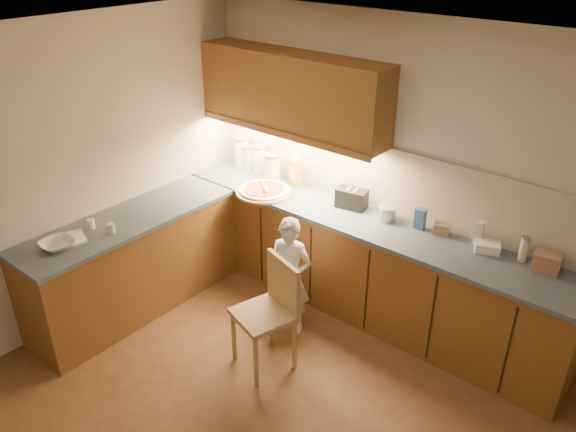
% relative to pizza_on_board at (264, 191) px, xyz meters
% --- Properties ---
extents(room, '(4.54, 4.50, 2.62)m').
position_rel_pizza_on_board_xyz_m(room, '(1.37, -1.54, 0.73)').
color(room, brown).
rests_on(room, ground).
extents(l_counter, '(3.77, 2.62, 0.92)m').
position_rel_pizza_on_board_xyz_m(l_counter, '(0.45, -0.29, -0.48)').
color(l_counter, brown).
rests_on(l_counter, ground).
extents(backsplash, '(3.75, 0.02, 0.58)m').
position_rel_pizza_on_board_xyz_m(backsplash, '(1.00, 0.45, 0.27)').
color(backsplash, '#C0B595').
rests_on(backsplash, l_counter).
extents(upper_cabinets, '(1.95, 0.36, 0.73)m').
position_rel_pizza_on_board_xyz_m(upper_cabinets, '(0.10, 0.29, 0.90)').
color(upper_cabinets, brown).
rests_on(upper_cabinets, ground).
extents(pizza_on_board, '(0.54, 0.54, 0.22)m').
position_rel_pizza_on_board_xyz_m(pizza_on_board, '(0.00, 0.00, 0.00)').
color(pizza_on_board, tan).
rests_on(pizza_on_board, l_counter).
extents(child, '(0.45, 0.36, 1.07)m').
position_rel_pizza_on_board_xyz_m(child, '(0.73, -0.50, -0.41)').
color(child, silver).
rests_on(child, ground).
extents(wooden_chair, '(0.52, 0.52, 0.93)m').
position_rel_pizza_on_board_xyz_m(wooden_chair, '(0.88, -0.92, -0.41)').
color(wooden_chair, tan).
rests_on(wooden_chair, ground).
extents(mixing_bowl, '(0.27, 0.27, 0.06)m').
position_rel_pizza_on_board_xyz_m(mixing_bowl, '(-0.58, -1.80, 0.01)').
color(mixing_bowl, silver).
rests_on(mixing_bowl, l_counter).
extents(canister_a, '(0.17, 0.17, 0.34)m').
position_rel_pizza_on_board_xyz_m(canister_a, '(-0.59, 0.32, 0.15)').
color(canister_a, silver).
rests_on(canister_a, l_counter).
extents(canister_b, '(0.15, 0.15, 0.26)m').
position_rel_pizza_on_board_xyz_m(canister_b, '(-0.50, 0.33, 0.11)').
color(canister_b, silver).
rests_on(canister_b, l_counter).
extents(canister_c, '(0.16, 0.16, 0.29)m').
position_rel_pizza_on_board_xyz_m(canister_c, '(-0.36, 0.35, 0.12)').
color(canister_c, silver).
rests_on(canister_c, l_counter).
extents(canister_d, '(0.17, 0.17, 0.27)m').
position_rel_pizza_on_board_xyz_m(canister_d, '(-0.14, 0.29, 0.11)').
color(canister_d, beige).
rests_on(canister_d, l_counter).
extents(oil_jug, '(0.12, 0.10, 0.32)m').
position_rel_pizza_on_board_xyz_m(oil_jug, '(0.12, 0.33, 0.12)').
color(oil_jug, gold).
rests_on(oil_jug, l_counter).
extents(toaster, '(0.29, 0.20, 0.18)m').
position_rel_pizza_on_board_xyz_m(toaster, '(0.81, 0.28, 0.06)').
color(toaster, black).
rests_on(toaster, l_counter).
extents(steel_pot, '(0.16, 0.16, 0.13)m').
position_rel_pizza_on_board_xyz_m(steel_pot, '(1.17, 0.28, 0.04)').
color(steel_pot, '#B8B9BE').
rests_on(steel_pot, l_counter).
extents(blue_box, '(0.09, 0.07, 0.18)m').
position_rel_pizza_on_board_xyz_m(blue_box, '(1.46, 0.32, 0.06)').
color(blue_box, '#34589E').
rests_on(blue_box, l_counter).
extents(card_box_a, '(0.15, 0.12, 0.09)m').
position_rel_pizza_on_board_xyz_m(card_box_a, '(1.65, 0.34, 0.02)').
color(card_box_a, tan).
rests_on(card_box_a, l_counter).
extents(white_bottle, '(0.08, 0.08, 0.20)m').
position_rel_pizza_on_board_xyz_m(white_bottle, '(1.95, 0.37, 0.08)').
color(white_bottle, silver).
rests_on(white_bottle, l_counter).
extents(flat_pack, '(0.22, 0.19, 0.07)m').
position_rel_pizza_on_board_xyz_m(flat_pack, '(2.05, 0.32, 0.01)').
color(flat_pack, white).
rests_on(flat_pack, l_counter).
extents(tall_jar, '(0.07, 0.07, 0.21)m').
position_rel_pizza_on_board_xyz_m(tall_jar, '(2.31, 0.34, 0.08)').
color(tall_jar, beige).
rests_on(tall_jar, l_counter).
extents(card_box_b, '(0.21, 0.17, 0.15)m').
position_rel_pizza_on_board_xyz_m(card_box_b, '(2.49, 0.32, 0.05)').
color(card_box_b, '#A27657').
rests_on(card_box_b, l_counter).
extents(dough_cloth, '(0.31, 0.27, 0.02)m').
position_rel_pizza_on_board_xyz_m(dough_cloth, '(-0.61, -1.65, -0.01)').
color(dough_cloth, white).
rests_on(dough_cloth, l_counter).
extents(spice_jar_a, '(0.07, 0.07, 0.08)m').
position_rel_pizza_on_board_xyz_m(spice_jar_a, '(-0.65, -1.44, 0.02)').
color(spice_jar_a, white).
rests_on(spice_jar_a, l_counter).
extents(spice_jar_b, '(0.08, 0.08, 0.08)m').
position_rel_pizza_on_board_xyz_m(spice_jar_b, '(-0.46, -1.38, 0.02)').
color(spice_jar_b, silver).
rests_on(spice_jar_b, l_counter).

